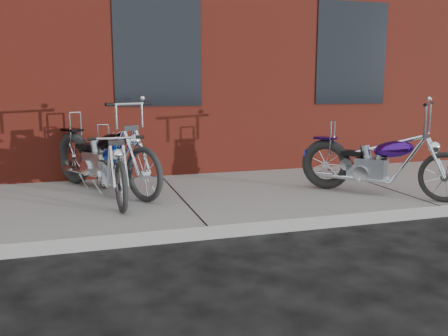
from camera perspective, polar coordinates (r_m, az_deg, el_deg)
name	(u,v)px	position (r m, az deg, el deg)	size (l,w,h in m)	color
ground	(208,240)	(5.13, -1.98, -8.63)	(120.00, 120.00, 0.00)	black
sidewalk	(179,201)	(6.51, -5.40, -3.96)	(22.00, 3.00, 0.15)	gray
chopper_purple	(377,165)	(6.78, 17.96, 0.31)	(1.59, 1.75, 1.27)	black
chopper_blue	(111,169)	(6.43, -13.45, -0.17)	(0.52, 2.14, 0.93)	black
chopper_third	(103,160)	(6.87, -14.31, 0.97)	(1.34, 2.22, 1.27)	black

